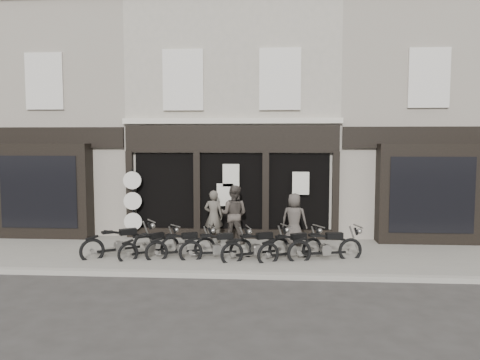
# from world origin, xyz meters

# --- Properties ---
(ground_plane) EXTENTS (90.00, 90.00, 0.00)m
(ground_plane) POSITION_xyz_m (0.00, 0.00, 0.00)
(ground_plane) COLOR #2D2B28
(ground_plane) RESTS_ON ground
(pavement) EXTENTS (30.00, 4.20, 0.12)m
(pavement) POSITION_xyz_m (0.00, 0.90, 0.06)
(pavement) COLOR slate
(pavement) RESTS_ON ground_plane
(kerb) EXTENTS (30.00, 0.25, 0.13)m
(kerb) POSITION_xyz_m (0.00, -1.25, 0.07)
(kerb) COLOR gray
(kerb) RESTS_ON ground_plane
(central_building) EXTENTS (7.30, 6.22, 8.34)m
(central_building) POSITION_xyz_m (0.00, 5.95, 4.08)
(central_building) COLOR #AAA091
(central_building) RESTS_ON ground
(neighbour_left) EXTENTS (5.60, 6.73, 8.34)m
(neighbour_left) POSITION_xyz_m (-6.35, 5.90, 4.04)
(neighbour_left) COLOR gray
(neighbour_left) RESTS_ON ground
(neighbour_right) EXTENTS (5.60, 6.73, 8.34)m
(neighbour_right) POSITION_xyz_m (6.35, 5.90, 4.04)
(neighbour_right) COLOR gray
(neighbour_right) RESTS_ON ground
(motorcycle_0) EXTENTS (1.93, 1.49, 1.06)m
(motorcycle_0) POSITION_xyz_m (-2.97, 0.30, 0.42)
(motorcycle_0) COLOR black
(motorcycle_0) RESTS_ON ground
(motorcycle_1) EXTENTS (1.56, 1.46, 0.92)m
(motorcycle_1) POSITION_xyz_m (-2.08, 0.27, 0.37)
(motorcycle_1) COLOR black
(motorcycle_1) RESTS_ON ground
(motorcycle_2) EXTENTS (1.90, 1.07, 0.97)m
(motorcycle_2) POSITION_xyz_m (-1.16, 0.22, 0.39)
(motorcycle_2) COLOR black
(motorcycle_2) RESTS_ON ground
(motorcycle_3) EXTENTS (2.02, 0.86, 0.99)m
(motorcycle_3) POSITION_xyz_m (-0.16, 0.16, 0.39)
(motorcycle_3) COLOR black
(motorcycle_3) RESTS_ON ground
(motorcycle_4) EXTENTS (1.95, 1.25, 1.02)m
(motorcycle_4) POSITION_xyz_m (0.95, 0.17, 0.40)
(motorcycle_4) COLOR black
(motorcycle_4) RESTS_ON ground
(motorcycle_5) EXTENTS (1.89, 1.26, 1.00)m
(motorcycle_5) POSITION_xyz_m (1.91, 0.22, 0.40)
(motorcycle_5) COLOR black
(motorcycle_5) RESTS_ON ground
(motorcycle_6) EXTENTS (2.13, 0.86, 1.04)m
(motorcycle_6) POSITION_xyz_m (2.86, 0.26, 0.41)
(motorcycle_6) COLOR black
(motorcycle_6) RESTS_ON ground
(man_left) EXTENTS (0.64, 0.44, 1.69)m
(man_left) POSITION_xyz_m (-0.51, 2.23, 0.96)
(man_left) COLOR #4C473F
(man_left) RESTS_ON pavement
(man_centre) EXTENTS (1.04, 0.89, 1.86)m
(man_centre) POSITION_xyz_m (0.15, 2.18, 1.05)
(man_centre) COLOR #433C36
(man_centre) RESTS_ON pavement
(man_right) EXTENTS (0.91, 0.71, 1.64)m
(man_right) POSITION_xyz_m (2.06, 1.97, 0.94)
(man_right) COLOR #423C37
(man_right) RESTS_ON pavement
(advert_sign_post) EXTENTS (0.60, 0.38, 2.45)m
(advert_sign_post) POSITION_xyz_m (-3.28, 2.64, 1.19)
(advert_sign_post) COLOR black
(advert_sign_post) RESTS_ON ground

